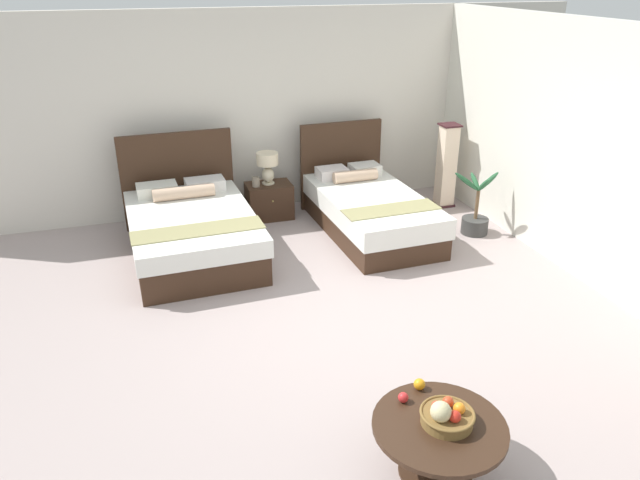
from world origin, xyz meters
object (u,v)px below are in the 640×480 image
bed_near_window (192,229)px  bed_near_corner (369,209)px  vase (256,182)px  coffee_table (438,437)px  table_lamp (268,164)px  loose_apple (403,397)px  potted_palm (475,218)px  nightstand (269,201)px  floor_lamp_corner (446,166)px  fruit_bowl (446,415)px  loose_orange (419,384)px

bed_near_window → bed_near_corner: bed_near_window is taller
vase → coffee_table: 4.75m
table_lamp → loose_apple: 4.54m
bed_near_window → potted_palm: bed_near_window is taller
nightstand → floor_lamp_corner: floor_lamp_corner is taller
fruit_bowl → table_lamp: bearing=90.6°
bed_near_corner → table_lamp: (-1.11, 0.85, 0.45)m
vase → floor_lamp_corner: floor_lamp_corner is taller
bed_near_window → vase: bed_near_window is taller
fruit_bowl → nightstand: bearing=90.6°
nightstand → potted_palm: size_ratio=0.71×
table_lamp → floor_lamp_corner: bearing=-7.5°
bed_near_window → vase: (0.95, 0.79, 0.23)m
coffee_table → loose_orange: size_ratio=10.76×
bed_near_corner → floor_lamp_corner: bed_near_corner is taller
fruit_bowl → loose_orange: size_ratio=4.38×
nightstand → fruit_bowl: fruit_bowl is taller
bed_near_window → loose_apple: bearing=-74.7°
bed_near_corner → fruit_bowl: (-1.06, -3.96, 0.18)m
table_lamp → loose_orange: table_lamp is taller
coffee_table → potted_palm: potted_palm is taller
bed_near_corner → loose_apple: bed_near_corner is taller
loose_apple → bed_near_window: bearing=105.3°
bed_near_window → vase: size_ratio=16.36×
floor_lamp_corner → loose_apple: bearing=-121.8°
bed_near_window → potted_palm: 3.53m
coffee_table → vase: bearing=92.3°
floor_lamp_corner → table_lamp: bearing=172.5°
nightstand → loose_apple: size_ratio=8.31×
loose_apple → nightstand: bearing=88.4°
bed_near_corner → potted_palm: size_ratio=2.63×
vase → loose_apple: vase is taller
fruit_bowl → floor_lamp_corner: bearing=61.5°
vase → fruit_bowl: bearing=-87.2°
fruit_bowl → loose_orange: (-0.01, 0.37, -0.03)m
potted_palm → loose_orange: bearing=-127.0°
floor_lamp_corner → nightstand: bearing=172.9°
bed_near_window → loose_apple: 3.81m
vase → potted_palm: potted_palm is taller
loose_apple → potted_palm: 4.05m
bed_near_window → table_lamp: (1.13, 0.85, 0.44)m
bed_near_window → coffee_table: bed_near_window is taller
coffee_table → floor_lamp_corner: floor_lamp_corner is taller
nightstand → fruit_bowl: size_ratio=1.67×
loose_orange → potted_palm: potted_palm is taller
bed_near_corner → table_lamp: bearing=142.7°
bed_near_corner → potted_palm: bed_near_corner is taller
table_lamp → potted_palm: size_ratio=0.50×
bed_near_window → coffee_table: size_ratio=2.45×
bed_near_window → bed_near_corner: (2.24, 0.00, -0.01)m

